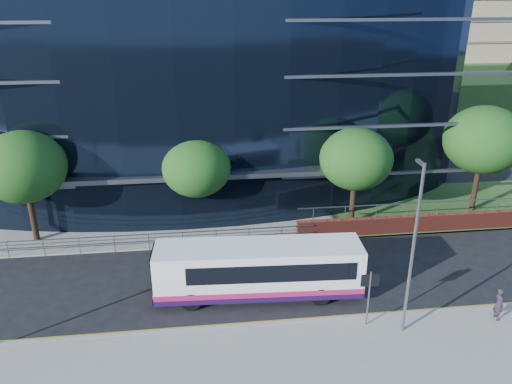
{
  "coord_description": "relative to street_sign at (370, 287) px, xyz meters",
  "views": [
    {
      "loc": [
        -2.8,
        -19.81,
        14.56
      ],
      "look_at": [
        0.53,
        8.0,
        3.02
      ],
      "focal_mm": 35.0,
      "sensor_mm": 36.0,
      "label": 1
    }
  ],
  "objects": [
    {
      "name": "tree_far_c",
      "position": [
        2.5,
        10.59,
        2.39
      ],
      "size": [
        4.62,
        4.62,
        6.51
      ],
      "color": "black",
      "rests_on": "ground"
    },
    {
      "name": "city_bus",
      "position": [
        -4.51,
        3.16,
        -0.67
      ],
      "size": [
        10.45,
        2.91,
        2.8
      ],
      "rotation": [
        0.0,
        0.0,
        -0.05
      ],
      "color": "white",
      "rests_on": "ground"
    },
    {
      "name": "yellow_line_inner",
      "position": [
        -4.5,
        0.94,
        -2.14
      ],
      "size": [
        80.0,
        0.08,
        0.01
      ],
      "primitive_type": "cube",
      "color": "gold",
      "rests_on": "ground"
    },
    {
      "name": "ground",
      "position": [
        -4.5,
        1.59,
        -2.15
      ],
      "size": [
        200.0,
        200.0,
        0.0
      ],
      "primitive_type": "plane",
      "color": "black",
      "rests_on": "ground"
    },
    {
      "name": "yellow_line_outer",
      "position": [
        -4.5,
        0.79,
        -2.14
      ],
      "size": [
        80.0,
        0.08,
        0.01
      ],
      "primitive_type": "cube",
      "color": "gold",
      "rests_on": "ground"
    },
    {
      "name": "tree_far_d",
      "position": [
        11.5,
        11.59,
        3.04
      ],
      "size": [
        5.28,
        5.28,
        7.44
      ],
      "color": "black",
      "rests_on": "ground"
    },
    {
      "name": "far_forecourt",
      "position": [
        -10.5,
        12.59,
        -2.1
      ],
      "size": [
        50.0,
        8.0,
        0.1
      ],
      "primitive_type": "cube",
      "color": "gray",
      "rests_on": "ground"
    },
    {
      "name": "glass_office",
      "position": [
        -8.5,
        22.44,
        5.85
      ],
      "size": [
        44.0,
        23.1,
        16.0
      ],
      "color": "black",
      "rests_on": "ground"
    },
    {
      "name": "guard_railings",
      "position": [
        -12.5,
        8.59,
        -1.33
      ],
      "size": [
        24.0,
        0.05,
        1.1
      ],
      "color": "slate",
      "rests_on": "ground"
    },
    {
      "name": "tree_far_b",
      "position": [
        -7.5,
        11.09,
        2.06
      ],
      "size": [
        4.29,
        4.29,
        6.05
      ],
      "color": "black",
      "rests_on": "ground"
    },
    {
      "name": "tree_dist_e",
      "position": [
        19.5,
        41.59,
        2.39
      ],
      "size": [
        4.62,
        4.62,
        6.51
      ],
      "color": "black",
      "rests_on": "ground"
    },
    {
      "name": "streetlight_east",
      "position": [
        1.5,
        -0.59,
        2.29
      ],
      "size": [
        0.15,
        0.77,
        8.0
      ],
      "color": "slate",
      "rests_on": "pavement_near"
    },
    {
      "name": "kerb",
      "position": [
        -4.5,
        0.59,
        -2.07
      ],
      "size": [
        80.0,
        0.25,
        0.16
      ],
      "primitive_type": "cube",
      "color": "gray",
      "rests_on": "ground"
    },
    {
      "name": "street_sign",
      "position": [
        0.0,
        0.0,
        0.0
      ],
      "size": [
        0.85,
        0.09,
        2.8
      ],
      "color": "slate",
      "rests_on": "pavement_near"
    },
    {
      "name": "apartment_block",
      "position": [
        27.5,
        58.8,
        8.96
      ],
      "size": [
        60.0,
        42.0,
        30.0
      ],
      "color": "#2D511E",
      "rests_on": "ground"
    },
    {
      "name": "tree_far_a",
      "position": [
        -17.5,
        10.59,
        2.71
      ],
      "size": [
        4.95,
        4.95,
        6.98
      ],
      "color": "black",
      "rests_on": "ground"
    },
    {
      "name": "pedestrian",
      "position": [
        6.2,
        -0.31,
        -1.19
      ],
      "size": [
        0.4,
        0.6,
        1.62
      ],
      "primitive_type": "imported",
      "rotation": [
        0.0,
        0.0,
        1.55
      ],
      "color": "#281F2F",
      "rests_on": "pavement_near"
    }
  ]
}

